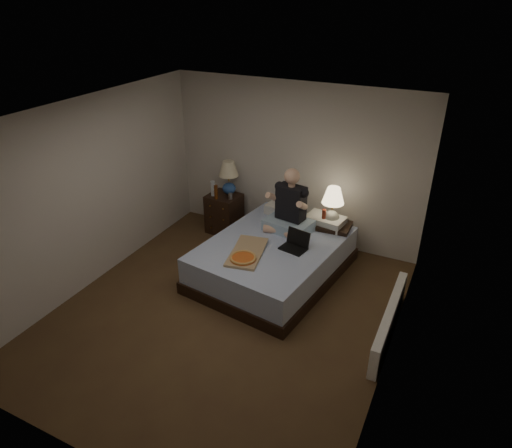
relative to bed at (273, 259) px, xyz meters
The scene contains 19 objects.
floor 1.10m from the bed, 100.29° to the right, with size 4.00×4.50×0.00m, color brown.
ceiling 2.48m from the bed, 100.29° to the right, with size 4.00×4.50×0.00m, color white.
wall_back 1.56m from the bed, 99.07° to the left, with size 4.00×2.50×0.00m, color silver.
wall_front 3.45m from the bed, 93.31° to the right, with size 4.00×2.50×0.00m, color silver.
wall_left 2.62m from the bed, 154.34° to the right, with size 4.50×2.50×0.00m, color silver.
wall_right 2.31m from the bed, 30.19° to the right, with size 4.50×2.50×0.00m, color silver.
bed is the anchor object (origin of this frame).
nightstand_left 1.52m from the bed, 146.19° to the left, with size 0.50×0.45×0.66m, color black.
nightstand_right 1.00m from the bed, 51.19° to the left, with size 0.46×0.41×0.59m, color black.
lamp_left 1.68m from the bed, 142.17° to the left, with size 0.32×0.32×0.56m, color #2A509C, non-canonical shape.
lamp_right 1.16m from the bed, 54.68° to the left, with size 0.32×0.32×0.56m, color gray, non-canonical shape.
water_bottle 1.69m from the bed, 151.59° to the left, with size 0.07×0.07×0.25m, color silver.
soda_can 1.41m from the bed, 144.99° to the left, with size 0.07×0.07×0.10m, color #B1B1AC.
beer_bottle_left 1.56m from the bed, 152.42° to the left, with size 0.06×0.06×0.23m, color #57290C.
beer_bottle_right 0.97m from the bed, 56.68° to the left, with size 0.06×0.06×0.23m, color #631C0E.
person 0.85m from the bed, 83.80° to the left, with size 0.66×0.52×0.93m, color black, non-canonical shape.
laptop 0.50m from the bed, ahead, with size 0.34×0.28×0.24m, color black, non-canonical shape.
pizza_box 0.70m from the bed, 104.13° to the right, with size 0.40×0.76×0.08m, color tan, non-canonical shape.
radiator 1.82m from the bed, 17.52° to the right, with size 0.10×1.60×0.40m, color white.
Camera 1 is at (2.37, -3.95, 3.69)m, focal length 32.00 mm.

